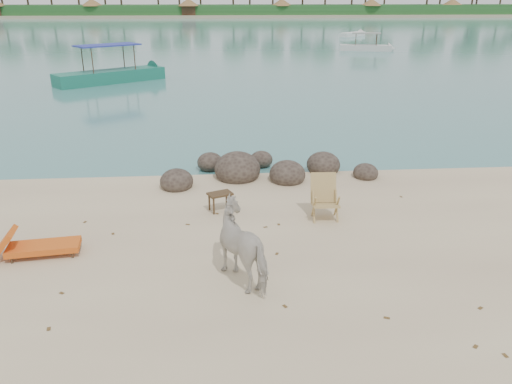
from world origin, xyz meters
TOP-DOWN VIEW (x-y plane):
  - water at (0.00, 90.00)m, footprint 400.00×400.00m
  - far_shore at (0.00, 170.00)m, footprint 420.00×90.00m
  - far_scenery at (0.03, 136.70)m, footprint 420.00×18.00m
  - boulders at (0.84, 5.78)m, footprint 6.21×2.79m
  - cow at (0.14, 0.10)m, footprint 1.51×1.82m
  - side_table at (-0.32, 3.30)m, footprint 0.67×0.56m
  - lounge_chair at (-3.89, 1.33)m, footprint 1.80×0.81m
  - deck_chair at (2.12, 2.62)m, footprint 0.69×0.75m
  - boat_near at (-6.88, 24.10)m, footprint 7.17×5.86m
  - boat_mid at (14.54, 42.47)m, footprint 5.77×2.68m
  - boat_far at (18.35, 62.03)m, footprint 4.72×4.57m
  - dead_leaves at (0.10, 0.33)m, footprint 7.99×6.85m

SIDE VIEW (x-z plane):
  - water at x=0.00m, z-range 0.00..0.00m
  - far_shore at x=0.00m, z-range -0.70..0.70m
  - dead_leaves at x=0.10m, z-range 0.01..0.01m
  - boulders at x=0.84m, z-range -0.31..0.68m
  - side_table at x=-0.32m, z-range 0.00..0.46m
  - lounge_chair at x=-3.89m, z-range 0.00..0.52m
  - boat_far at x=18.35m, z-range 0.00..0.62m
  - deck_chair at x=2.12m, z-range 0.00..1.03m
  - cow at x=0.14m, z-range 0.00..1.41m
  - boat_mid at x=14.54m, z-range 0.00..2.75m
  - boat_near at x=-6.88m, z-range 0.00..3.69m
  - far_scenery at x=0.03m, z-range -1.61..7.89m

